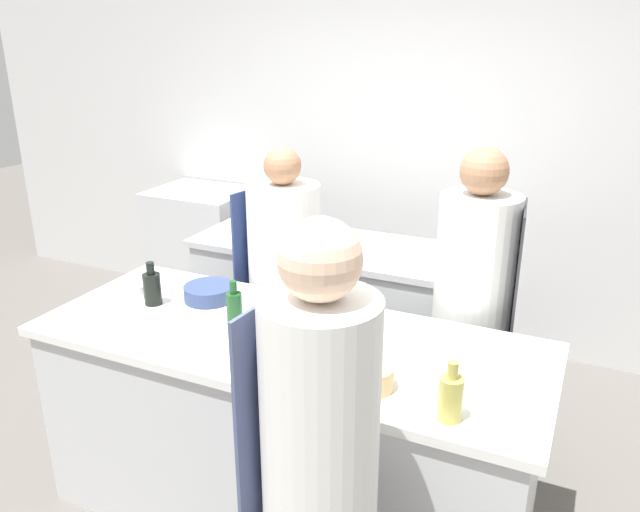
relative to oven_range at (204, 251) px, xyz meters
The scene contains 20 objects.
ground_plane 2.49m from the oven_range, 46.43° to the right, with size 16.00×16.00×0.00m, color #605B56.
wall_back 1.94m from the oven_range, 12.12° to the left, with size 8.00×0.06×2.80m.
prep_counter 2.44m from the oven_range, 46.43° to the right, with size 2.24×0.87×0.94m.
pass_counter 1.55m from the oven_range, 21.22° to the right, with size 1.90×0.68×0.94m.
oven_range is the anchor object (origin of this frame).
chef_at_prep_near 3.38m from the oven_range, 49.14° to the right, with size 0.37×0.35×1.74m.
chef_at_stove 2.60m from the oven_range, 24.54° to the right, with size 0.41×0.39×1.69m.
chef_at_pass_far 1.75m from the oven_range, 39.87° to the right, with size 0.43×0.41×1.62m.
bottle_olive_oil 2.66m from the oven_range, 47.91° to the right, with size 0.08×0.08×0.27m.
bottle_vinegar 2.05m from the oven_range, 61.49° to the right, with size 0.08×0.08×0.21m.
bottle_wine 3.27m from the oven_range, 40.10° to the right, with size 0.08×0.08×0.22m.
bottle_cooking_oil 2.31m from the oven_range, 41.54° to the right, with size 0.08×0.08×0.27m.
bottle_sauce 2.93m from the oven_range, 45.77° to the right, with size 0.09×0.09×0.28m.
bottle_water 2.33m from the oven_range, 51.09° to the right, with size 0.07×0.07×0.21m.
bowl_mixing_large 2.48m from the oven_range, 44.21° to the right, with size 0.16×0.16×0.06m.
bowl_prep_small 2.03m from the oven_range, 53.79° to the right, with size 0.24×0.24×0.07m.
bowl_ceramic_blue 2.99m from the oven_range, 42.91° to the right, with size 0.17×0.17×0.09m.
bowl_wooden_salad 1.91m from the oven_range, 64.35° to the right, with size 0.17×0.17×0.06m.
cutting_board 2.94m from the oven_range, 36.37° to the right, with size 0.36×0.21×0.01m.
stockpot 1.05m from the oven_range, 33.05° to the right, with size 0.25×0.25×0.22m.
Camera 1 is at (1.15, -2.13, 2.19)m, focal length 35.00 mm.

